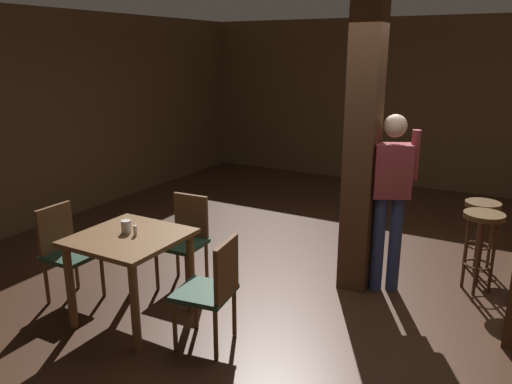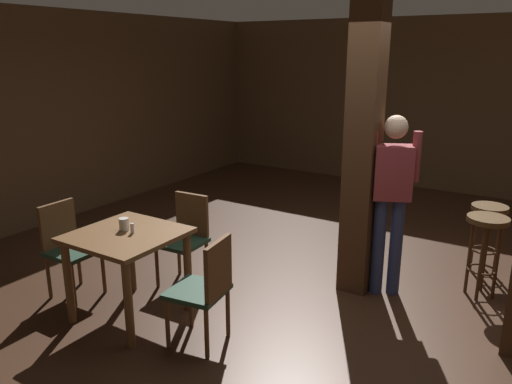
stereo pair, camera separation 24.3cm
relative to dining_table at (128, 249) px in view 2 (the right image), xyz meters
name	(u,v)px [view 2 (the right image)]	position (x,y,z in m)	size (l,w,h in m)	color
ground_plane	(315,292)	(1.18, 1.26, -0.63)	(10.80, 10.80, 0.00)	#382114
wall_back	(439,105)	(1.18, 5.76, 0.77)	(8.00, 0.10, 2.80)	brown
wall_left	(42,119)	(-2.82, 1.26, 0.77)	(0.10, 9.00, 2.80)	brown
pillar	(363,149)	(1.47, 1.57, 0.77)	(0.28, 0.28, 2.80)	#422816
dining_table	(128,249)	(0.00, 0.00, 0.00)	(0.85, 0.85, 0.78)	brown
chair_north	(186,234)	(-0.02, 0.79, -0.12)	(0.44, 0.44, 0.89)	#1E3828
chair_west	(68,244)	(-0.79, -0.01, -0.12)	(0.42, 0.42, 0.89)	#1E3828
chair_east	(206,286)	(0.84, 0.00, -0.12)	(0.48, 0.48, 0.89)	#1E3828
napkin_cup	(124,224)	(-0.06, 0.04, 0.20)	(0.08, 0.08, 0.11)	beige
salt_shaker	(132,228)	(0.05, 0.02, 0.19)	(0.03, 0.03, 0.09)	silver
standing_person	(391,193)	(1.75, 1.62, 0.37)	(0.46, 0.33, 1.72)	maroon
bar_stool_near	(486,237)	(2.54, 2.05, -0.03)	(0.37, 0.37, 0.79)	#4C3319
bar_stool_mid	(488,222)	(2.47, 2.63, -0.07)	(0.36, 0.36, 0.74)	#4C3319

